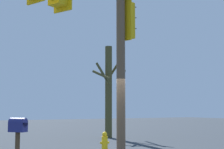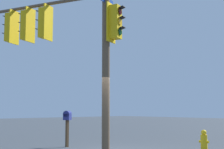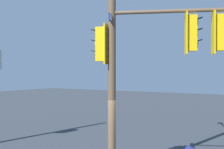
# 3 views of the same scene
# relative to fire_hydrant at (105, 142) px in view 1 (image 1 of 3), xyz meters

# --- Properties ---
(fire_hydrant) EXTENTS (0.38, 0.24, 0.73)m
(fire_hydrant) POSITION_rel_fire_hydrant_xyz_m (0.00, 0.00, 0.00)
(fire_hydrant) COLOR yellow
(fire_hydrant) RESTS_ON ground
(mailbox) EXTENTS (0.47, 0.49, 1.41)m
(mailbox) POSITION_rel_fire_hydrant_xyz_m (-4.18, -3.07, 0.76)
(mailbox) COLOR #4C3823
(mailbox) RESTS_ON ground
(bare_tree_behind_pole) EXTENTS (2.00, 2.00, 5.27)m
(bare_tree_behind_pole) POSITION_rel_fire_hydrant_xyz_m (2.94, 4.95, 2.43)
(bare_tree_behind_pole) COLOR #464425
(bare_tree_behind_pole) RESTS_ON ground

